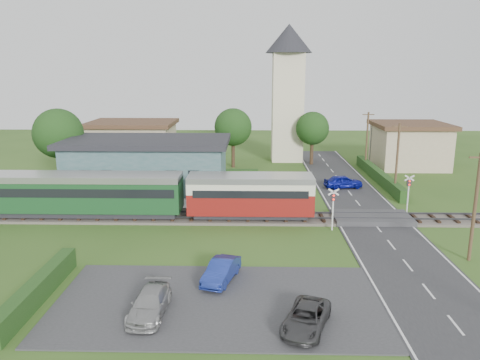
{
  "coord_description": "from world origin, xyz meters",
  "views": [
    {
      "loc": [
        0.19,
        -34.3,
        11.89
      ],
      "look_at": [
        -0.7,
        4.0,
        2.84
      ],
      "focal_mm": 35.0,
      "sensor_mm": 36.0,
      "label": 1
    }
  ],
  "objects_px": {
    "crossing_signal_near": "(333,203)",
    "car_park_silver": "(150,303)",
    "equipment_hut": "(44,188)",
    "car_park_blue": "(221,271)",
    "crossing_signal_far": "(409,188)",
    "station_building": "(148,165)",
    "house_west": "(133,142)",
    "house_east": "(409,145)",
    "pedestrian_far": "(77,197)",
    "car_park_dark": "(306,318)",
    "pedestrian_near": "(236,195)",
    "church_tower": "(288,83)",
    "car_on_road": "(343,182)",
    "train": "(44,193)"
  },
  "relations": [
    {
      "from": "crossing_signal_near",
      "to": "car_park_silver",
      "type": "bearing_deg",
      "value": -130.72
    },
    {
      "from": "equipment_hut",
      "to": "car_park_blue",
      "type": "distance_m",
      "value": 22.15
    },
    {
      "from": "crossing_signal_far",
      "to": "station_building",
      "type": "bearing_deg",
      "value": 164.37
    },
    {
      "from": "house_west",
      "to": "car_park_blue",
      "type": "bearing_deg",
      "value": -68.58
    },
    {
      "from": "station_building",
      "to": "equipment_hut",
      "type": "bearing_deg",
      "value": -144.08
    },
    {
      "from": "house_east",
      "to": "car_park_blue",
      "type": "xyz_separation_m",
      "value": [
        -21.46,
        -33.5,
        -2.11
      ]
    },
    {
      "from": "pedestrian_far",
      "to": "car_park_silver",
      "type": "bearing_deg",
      "value": -129.9
    },
    {
      "from": "car_park_dark",
      "to": "pedestrian_far",
      "type": "height_order",
      "value": "pedestrian_far"
    },
    {
      "from": "crossing_signal_near",
      "to": "pedestrian_near",
      "type": "bearing_deg",
      "value": 146.41
    },
    {
      "from": "church_tower",
      "to": "house_east",
      "type": "distance_m",
      "value": 17.21
    },
    {
      "from": "station_building",
      "to": "pedestrian_far",
      "type": "xyz_separation_m",
      "value": [
        -4.84,
        -6.56,
        -1.5
      ]
    },
    {
      "from": "car_park_silver",
      "to": "pedestrian_far",
      "type": "bearing_deg",
      "value": 122.12
    },
    {
      "from": "house_west",
      "to": "equipment_hut",
      "type": "bearing_deg",
      "value": -98.62
    },
    {
      "from": "house_west",
      "to": "pedestrian_near",
      "type": "bearing_deg",
      "value": -55.75
    },
    {
      "from": "house_east",
      "to": "car_park_silver",
      "type": "distance_m",
      "value": 44.88
    },
    {
      "from": "house_west",
      "to": "car_park_silver",
      "type": "distance_m",
      "value": 39.77
    },
    {
      "from": "car_on_road",
      "to": "pedestrian_near",
      "type": "xyz_separation_m",
      "value": [
        -10.79,
        -7.98,
        0.71
      ]
    },
    {
      "from": "equipment_hut",
      "to": "car_park_blue",
      "type": "xyz_separation_m",
      "value": [
        16.54,
        -14.7,
        -1.06
      ]
    },
    {
      "from": "church_tower",
      "to": "car_park_blue",
      "type": "distance_m",
      "value": 39.23
    },
    {
      "from": "car_park_blue",
      "to": "train",
      "type": "bearing_deg",
      "value": 158.84
    },
    {
      "from": "equipment_hut",
      "to": "pedestrian_near",
      "type": "relative_size",
      "value": 1.31
    },
    {
      "from": "car_on_road",
      "to": "car_park_dark",
      "type": "bearing_deg",
      "value": 154.75
    },
    {
      "from": "equipment_hut",
      "to": "church_tower",
      "type": "distance_m",
      "value": 33.48
    },
    {
      "from": "crossing_signal_far",
      "to": "car_park_dark",
      "type": "relative_size",
      "value": 0.85
    },
    {
      "from": "equipment_hut",
      "to": "car_park_dark",
      "type": "height_order",
      "value": "equipment_hut"
    },
    {
      "from": "crossing_signal_near",
      "to": "house_west",
      "type": "bearing_deg",
      "value": 130.11
    },
    {
      "from": "train",
      "to": "car_on_road",
      "type": "height_order",
      "value": "train"
    },
    {
      "from": "pedestrian_far",
      "to": "car_park_blue",
      "type": "bearing_deg",
      "value": -115.59
    },
    {
      "from": "car_park_blue",
      "to": "car_park_dark",
      "type": "bearing_deg",
      "value": -33.36
    },
    {
      "from": "equipment_hut",
      "to": "car_park_blue",
      "type": "bearing_deg",
      "value": -41.64
    },
    {
      "from": "crossing_signal_near",
      "to": "pedestrian_far",
      "type": "bearing_deg",
      "value": 167.15
    },
    {
      "from": "car_park_silver",
      "to": "train",
      "type": "bearing_deg",
      "value": 130.2
    },
    {
      "from": "station_building",
      "to": "church_tower",
      "type": "height_order",
      "value": "church_tower"
    },
    {
      "from": "house_east",
      "to": "crossing_signal_near",
      "type": "bearing_deg",
      "value": -119.13
    },
    {
      "from": "car_park_blue",
      "to": "crossing_signal_near",
      "type": "bearing_deg",
      "value": 65.22
    },
    {
      "from": "train",
      "to": "car_park_blue",
      "type": "relative_size",
      "value": 11.74
    },
    {
      "from": "church_tower",
      "to": "car_park_silver",
      "type": "distance_m",
      "value": 43.57
    },
    {
      "from": "train",
      "to": "car_park_blue",
      "type": "xyz_separation_m",
      "value": [
        15.13,
        -11.5,
        -1.49
      ]
    },
    {
      "from": "pedestrian_near",
      "to": "house_west",
      "type": "bearing_deg",
      "value": -41.87
    },
    {
      "from": "train",
      "to": "crossing_signal_near",
      "type": "height_order",
      "value": "train"
    },
    {
      "from": "station_building",
      "to": "train",
      "type": "height_order",
      "value": "station_building"
    },
    {
      "from": "crossing_signal_far",
      "to": "car_park_dark",
      "type": "distance_m",
      "value": 21.81
    },
    {
      "from": "house_east",
      "to": "equipment_hut",
      "type": "bearing_deg",
      "value": -153.68
    },
    {
      "from": "equipment_hut",
      "to": "church_tower",
      "type": "xyz_separation_m",
      "value": [
        23.0,
        22.8,
        8.48
      ]
    },
    {
      "from": "station_building",
      "to": "crossing_signal_near",
      "type": "xyz_separation_m",
      "value": [
        16.4,
        -11.4,
        -0.55
      ]
    },
    {
      "from": "church_tower",
      "to": "pedestrian_far",
      "type": "bearing_deg",
      "value": -130.1
    },
    {
      "from": "house_east",
      "to": "crossing_signal_far",
      "type": "height_order",
      "value": "house_east"
    },
    {
      "from": "train",
      "to": "car_park_blue",
      "type": "distance_m",
      "value": 19.06
    },
    {
      "from": "car_on_road",
      "to": "house_west",
      "type": "bearing_deg",
      "value": 52.28
    },
    {
      "from": "crossing_signal_near",
      "to": "car_park_blue",
      "type": "distance_m",
      "value": 12.11
    }
  ]
}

